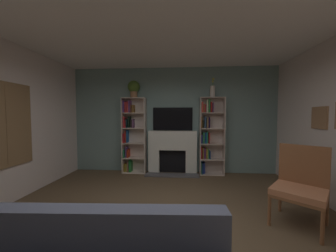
% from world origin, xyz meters
% --- Properties ---
extents(ground_plane, '(6.59, 6.59, 0.00)m').
position_xyz_m(ground_plane, '(0.00, 0.00, 0.00)').
color(ground_plane, brown).
extents(wall_back_accent, '(5.52, 0.06, 2.80)m').
position_xyz_m(wall_back_accent, '(0.00, 2.78, 1.40)').
color(wall_back_accent, gray).
rests_on(wall_back_accent, ground_plane).
extents(ceiling, '(5.52, 5.61, 0.06)m').
position_xyz_m(ceiling, '(0.00, 0.00, 2.83)').
color(ceiling, white).
rests_on(ceiling, wall_back_accent).
extents(fireplace, '(1.37, 0.52, 1.12)m').
position_xyz_m(fireplace, '(0.00, 2.64, 0.59)').
color(fireplace, white).
rests_on(fireplace, ground_plane).
extents(tv, '(1.05, 0.06, 0.61)m').
position_xyz_m(tv, '(0.00, 2.72, 1.44)').
color(tv, black).
rests_on(tv, fireplace).
extents(bookshelf_left, '(0.62, 0.30, 1.99)m').
position_xyz_m(bookshelf_left, '(-1.09, 2.64, 1.03)').
color(bookshelf_left, silver).
rests_on(bookshelf_left, ground_plane).
extents(bookshelf_right, '(0.62, 0.30, 1.99)m').
position_xyz_m(bookshelf_right, '(0.95, 2.64, 1.04)').
color(bookshelf_right, beige).
rests_on(bookshelf_right, ground_plane).
extents(potted_plant, '(0.32, 0.32, 0.45)m').
position_xyz_m(potted_plant, '(-1.02, 2.60, 2.25)').
color(potted_plant, '#A6734F').
rests_on(potted_plant, bookshelf_left).
extents(vase_with_flowers, '(0.13, 0.13, 0.50)m').
position_xyz_m(vase_with_flowers, '(1.02, 2.60, 2.16)').
color(vase_with_flowers, silver).
rests_on(vase_with_flowers, bookshelf_right).
extents(armchair, '(0.85, 0.85, 1.09)m').
position_xyz_m(armchair, '(1.92, 0.39, 0.55)').
color(armchair, brown).
rests_on(armchair, ground_plane).
extents(coffee_table, '(0.90, 0.48, 0.44)m').
position_xyz_m(coffee_table, '(-0.28, -0.50, 0.38)').
color(coffee_table, brown).
rests_on(coffee_table, ground_plane).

